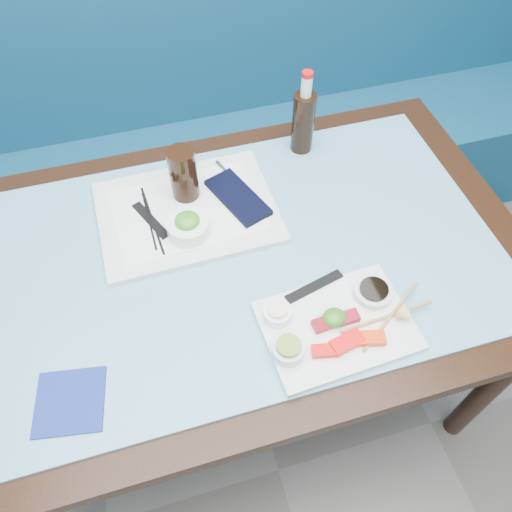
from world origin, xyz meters
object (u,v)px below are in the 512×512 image
object	(u,v)px
serving_tray	(187,212)
sashimi_plate	(337,326)
cola_glass	(183,174)
cola_bottle_body	(303,123)
dining_table	(248,273)
booth_bench	(192,150)
blue_napkin	(70,401)
seaweed_bowl	(188,227)

from	to	relation	value
serving_tray	sashimi_plate	bearing A→B (deg)	-60.34
cola_glass	cola_bottle_body	world-z (taller)	cola_bottle_body
dining_table	cola_glass	world-z (taller)	cola_glass
booth_bench	sashimi_plate	xyz separation A→B (m)	(0.13, -1.09, 0.39)
dining_table	cola_bottle_body	size ratio (longest dim) A/B	7.89
dining_table	blue_napkin	size ratio (longest dim) A/B	10.32
booth_bench	dining_table	size ratio (longest dim) A/B	2.14
cola_bottle_body	dining_table	bearing A→B (deg)	-127.96
booth_bench	seaweed_bowl	world-z (taller)	booth_bench
dining_table	cola_bottle_body	bearing A→B (deg)	52.04
seaweed_bowl	blue_napkin	distance (m)	0.47
seaweed_bowl	cola_bottle_body	bearing A→B (deg)	32.10
seaweed_bowl	cola_bottle_body	world-z (taller)	cola_bottle_body
booth_bench	sashimi_plate	distance (m)	1.17
sashimi_plate	serving_tray	distance (m)	0.48
booth_bench	cola_bottle_body	size ratio (longest dim) A/B	16.92
serving_tray	dining_table	bearing A→B (deg)	-55.56
blue_napkin	seaweed_bowl	bearing A→B (deg)	47.80
booth_bench	blue_napkin	bearing A→B (deg)	-111.82
serving_tray	blue_napkin	distance (m)	0.53
cola_bottle_body	blue_napkin	bearing A→B (deg)	-139.82
sashimi_plate	cola_glass	world-z (taller)	cola_glass
booth_bench	cola_glass	world-z (taller)	booth_bench
cola_bottle_body	blue_napkin	distance (m)	0.91
seaweed_bowl	booth_bench	bearing A→B (deg)	80.57
dining_table	sashimi_plate	xyz separation A→B (m)	(0.13, -0.26, 0.10)
booth_bench	sashimi_plate	size ratio (longest dim) A/B	9.34
booth_bench	blue_napkin	size ratio (longest dim) A/B	22.11
sashimi_plate	seaweed_bowl	xyz separation A→B (m)	(-0.26, 0.34, 0.03)
cola_glass	dining_table	bearing A→B (deg)	-64.10
sashimi_plate	blue_napkin	xyz separation A→B (m)	(-0.57, -0.01, -0.01)
sashimi_plate	seaweed_bowl	world-z (taller)	seaweed_bowl
booth_bench	serving_tray	distance (m)	0.79
dining_table	serving_tray	distance (m)	0.22
dining_table	sashimi_plate	size ratio (longest dim) A/B	4.36
seaweed_bowl	blue_napkin	bearing A→B (deg)	-132.20
sashimi_plate	serving_tray	bearing A→B (deg)	117.64
booth_bench	cola_glass	size ratio (longest dim) A/B	20.49
cola_glass	cola_bottle_body	size ratio (longest dim) A/B	0.83
serving_tray	cola_glass	xyz separation A→B (m)	(0.01, 0.05, 0.08)
seaweed_bowl	blue_napkin	size ratio (longest dim) A/B	0.78
booth_bench	serving_tray	size ratio (longest dim) A/B	6.68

